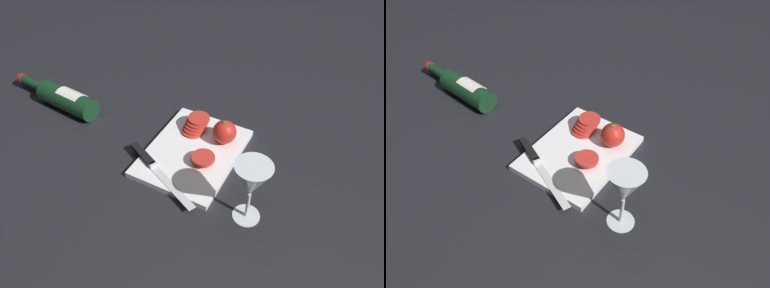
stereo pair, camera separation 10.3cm
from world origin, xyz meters
The scene contains 8 objects.
ground_plane centered at (0.00, 0.00, 0.00)m, with size 3.00×3.00×0.00m, color black.
cutting_board centered at (0.00, -0.01, 0.01)m, with size 0.32×0.24×0.02m.
wine_bottle centered at (0.00, -0.47, 0.04)m, with size 0.09×0.34×0.07m.
wine_glass centered at (0.12, 0.21, 0.12)m, with size 0.09×0.09×0.18m.
whole_tomato centered at (-0.08, 0.05, 0.05)m, with size 0.07×0.07×0.07m.
knife centered at (0.10, -0.09, 0.02)m, with size 0.14×0.26×0.01m.
tomato_slice_stack_near centered at (-0.08, -0.04, 0.04)m, with size 0.09×0.07×0.04m.
tomato_slice_stack_far centered at (0.02, 0.04, 0.03)m, with size 0.07×0.07×0.03m.
Camera 2 is at (0.61, 0.43, 0.76)m, focal length 35.00 mm.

